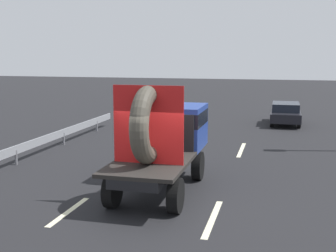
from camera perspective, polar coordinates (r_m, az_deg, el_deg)
name	(u,v)px	position (r m, az deg, el deg)	size (l,w,h in m)	color
ground_plane	(162,203)	(12.12, -0.82, -9.90)	(120.00, 120.00, 0.00)	black
flatbed_truck	(165,135)	(13.23, -0.43, -1.14)	(2.02, 4.98, 3.19)	black
distant_sedan	(285,113)	(26.04, 14.91, 1.66)	(1.63, 3.80, 1.24)	black
guardrail	(42,141)	(18.44, -15.96, -1.87)	(0.10, 14.63, 0.71)	gray
lane_dash_left_near	(69,211)	(11.78, -12.70, -10.69)	(2.17, 0.16, 0.01)	beige
lane_dash_left_far	(154,148)	(18.92, -1.79, -2.86)	(2.50, 0.16, 0.01)	beige
lane_dash_right_near	(213,218)	(11.11, 5.79, -11.76)	(2.58, 0.16, 0.01)	beige
lane_dash_right_far	(241,150)	(18.81, 9.45, -3.05)	(2.84, 0.16, 0.01)	beige
oncoming_car	(160,96)	(35.62, -1.05, 3.92)	(1.59, 3.72, 1.21)	black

